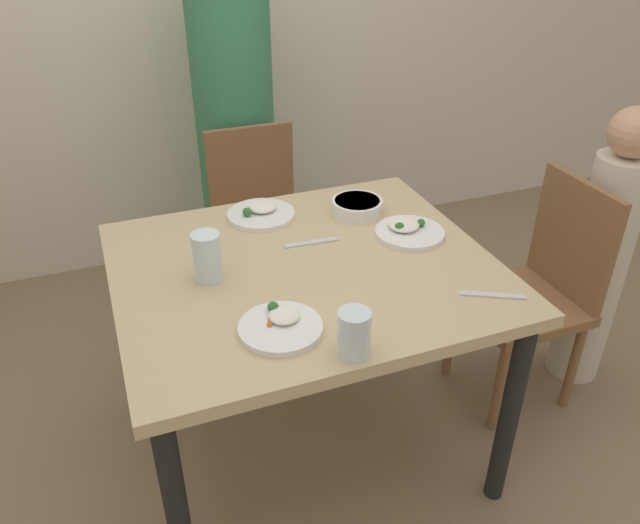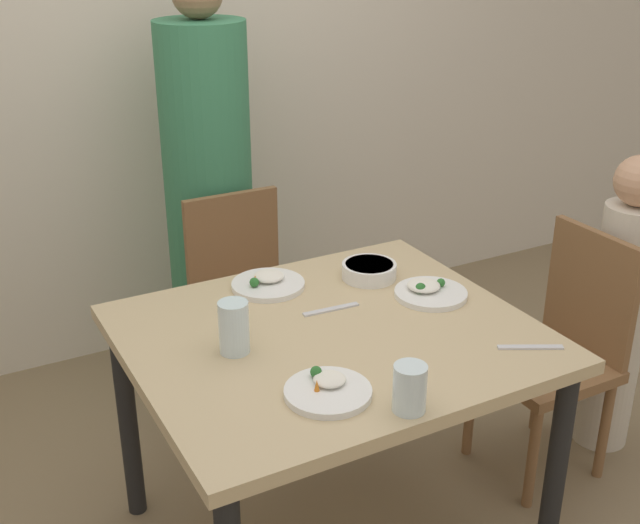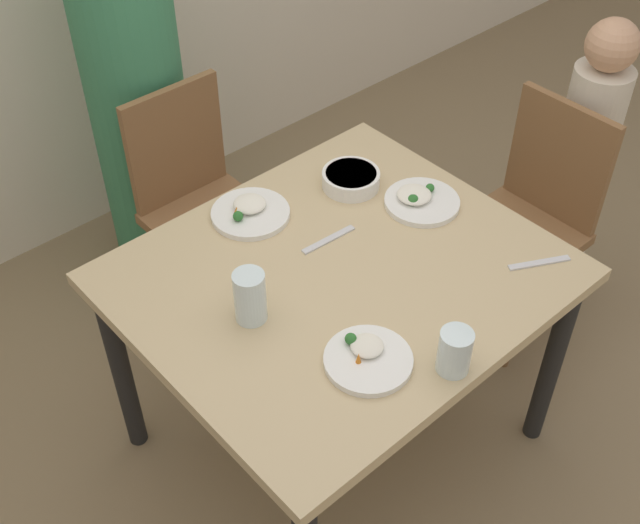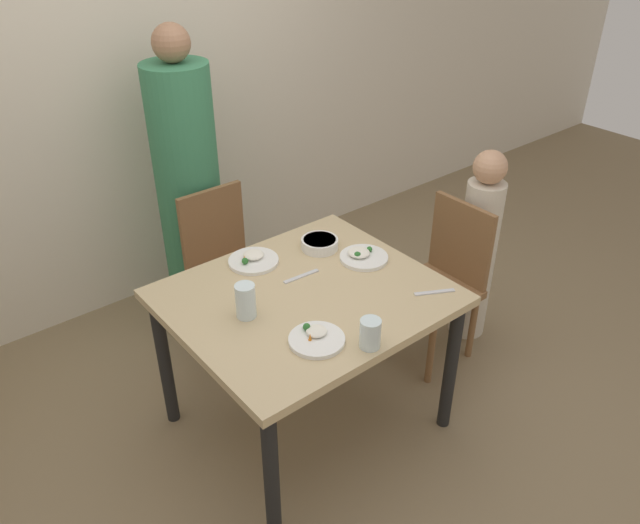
{
  "view_description": "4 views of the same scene",
  "coord_description": "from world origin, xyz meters",
  "px_view_note": "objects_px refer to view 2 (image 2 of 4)",
  "views": [
    {
      "loc": [
        -0.53,
        -1.51,
        1.75
      ],
      "look_at": [
        0.03,
        -0.06,
        0.8
      ],
      "focal_mm": 35.0,
      "sensor_mm": 36.0,
      "label": 1
    },
    {
      "loc": [
        -0.99,
        -1.75,
        1.85
      ],
      "look_at": [
        -0.06,
        -0.05,
        1.01
      ],
      "focal_mm": 45.0,
      "sensor_mm": 36.0,
      "label": 2
    },
    {
      "loc": [
        -1.1,
        -1.15,
        2.26
      ],
      "look_at": [
        -0.02,
        0.05,
        0.77
      ],
      "focal_mm": 45.0,
      "sensor_mm": 36.0,
      "label": 3
    },
    {
      "loc": [
        -1.34,
        -1.75,
        2.28
      ],
      "look_at": [
        -0.0,
        -0.1,
        0.97
      ],
      "focal_mm": 35.0,
      "sensor_mm": 36.0,
      "label": 4
    }
  ],
  "objects_px": {
    "person_child": "(619,312)",
    "plate_rice_adult": "(328,390)",
    "bowl_curry": "(369,270)",
    "person_adult": "(209,201)",
    "chair_adult_spot": "(246,301)",
    "chair_child_spot": "(559,347)",
    "glass_water_tall": "(410,388)"
  },
  "relations": [
    {
      "from": "person_child",
      "to": "plate_rice_adult",
      "type": "distance_m",
      "value": 1.39
    },
    {
      "from": "person_child",
      "to": "bowl_curry",
      "type": "relative_size",
      "value": 6.28
    },
    {
      "from": "person_adult",
      "to": "bowl_curry",
      "type": "xyz_separation_m",
      "value": [
        0.2,
        -0.92,
        0.01
      ]
    },
    {
      "from": "chair_adult_spot",
      "to": "plate_rice_adult",
      "type": "distance_m",
      "value": 1.18
    },
    {
      "from": "chair_adult_spot",
      "to": "person_child",
      "type": "relative_size",
      "value": 0.78
    },
    {
      "from": "bowl_curry",
      "to": "plate_rice_adult",
      "type": "relative_size",
      "value": 0.81
    },
    {
      "from": "chair_child_spot",
      "to": "person_child",
      "type": "relative_size",
      "value": 0.78
    },
    {
      "from": "chair_adult_spot",
      "to": "chair_child_spot",
      "type": "bearing_deg",
      "value": -46.02
    },
    {
      "from": "person_adult",
      "to": "person_child",
      "type": "relative_size",
      "value": 1.5
    },
    {
      "from": "person_child",
      "to": "plate_rice_adult",
      "type": "bearing_deg",
      "value": -168.83
    },
    {
      "from": "chair_child_spot",
      "to": "glass_water_tall",
      "type": "distance_m",
      "value": 1.08
    },
    {
      "from": "chair_adult_spot",
      "to": "glass_water_tall",
      "type": "height_order",
      "value": "glass_water_tall"
    },
    {
      "from": "chair_adult_spot",
      "to": "chair_child_spot",
      "type": "height_order",
      "value": "same"
    },
    {
      "from": "person_adult",
      "to": "plate_rice_adult",
      "type": "bearing_deg",
      "value": -99.91
    },
    {
      "from": "person_child",
      "to": "glass_water_tall",
      "type": "distance_m",
      "value": 1.3
    },
    {
      "from": "chair_child_spot",
      "to": "person_child",
      "type": "bearing_deg",
      "value": 90.0
    },
    {
      "from": "bowl_curry",
      "to": "person_adult",
      "type": "bearing_deg",
      "value": 102.19
    },
    {
      "from": "person_adult",
      "to": "plate_rice_adult",
      "type": "height_order",
      "value": "person_adult"
    },
    {
      "from": "chair_child_spot",
      "to": "person_adult",
      "type": "xyz_separation_m",
      "value": [
        -0.81,
        1.19,
        0.31
      ]
    },
    {
      "from": "person_child",
      "to": "plate_rice_adult",
      "type": "relative_size",
      "value": 5.1
    },
    {
      "from": "chair_adult_spot",
      "to": "person_child",
      "type": "height_order",
      "value": "person_child"
    },
    {
      "from": "chair_child_spot",
      "to": "bowl_curry",
      "type": "xyz_separation_m",
      "value": [
        -0.62,
        0.27,
        0.32
      ]
    },
    {
      "from": "person_adult",
      "to": "chair_adult_spot",
      "type": "bearing_deg",
      "value": -90.0
    },
    {
      "from": "glass_water_tall",
      "to": "chair_child_spot",
      "type": "bearing_deg",
      "value": 24.12
    },
    {
      "from": "chair_child_spot",
      "to": "bowl_curry",
      "type": "distance_m",
      "value": 0.74
    },
    {
      "from": "person_adult",
      "to": "plate_rice_adult",
      "type": "xyz_separation_m",
      "value": [
        -0.25,
        -1.46,
        -0.0
      ]
    },
    {
      "from": "person_adult",
      "to": "person_child",
      "type": "bearing_deg",
      "value": -47.62
    },
    {
      "from": "person_adult",
      "to": "person_child",
      "type": "distance_m",
      "value": 1.63
    },
    {
      "from": "person_adult",
      "to": "plate_rice_adult",
      "type": "distance_m",
      "value": 1.48
    },
    {
      "from": "chair_adult_spot",
      "to": "chair_child_spot",
      "type": "xyz_separation_m",
      "value": [
        0.81,
        -0.84,
        0.0
      ]
    },
    {
      "from": "chair_child_spot",
      "to": "plate_rice_adult",
      "type": "bearing_deg",
      "value": -76.08
    },
    {
      "from": "person_child",
      "to": "bowl_curry",
      "type": "xyz_separation_m",
      "value": [
        -0.89,
        0.27,
        0.25
      ]
    }
  ]
}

